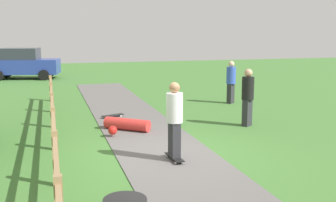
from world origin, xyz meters
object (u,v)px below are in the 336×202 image
object	(u,v)px
skater_riding	(174,117)
bystander_blue	(231,80)
skateboard_loose	(113,115)
bystander_black	(248,94)
parked_car_blue	(23,64)
skater_fallen	(126,125)

from	to	relation	value
skater_riding	bystander_blue	xyz separation A→B (m)	(4.50, 6.74, -0.07)
skateboard_loose	bystander_black	bearing A→B (deg)	-31.61
parked_car_blue	skater_riding	bearing A→B (deg)	-77.08
bystander_blue	skateboard_loose	bearing A→B (deg)	-163.36
skateboard_loose	bystander_black	distance (m)	4.69
skateboard_loose	bystander_blue	distance (m)	5.45
bystander_black	parked_car_blue	bearing A→B (deg)	115.57
skateboard_loose	bystander_black	size ratio (longest dim) A/B	0.45
skater_fallen	bystander_black	size ratio (longest dim) A/B	0.76
skater_fallen	skateboard_loose	size ratio (longest dim) A/B	1.68
bystander_black	skater_riding	bearing A→B (deg)	-139.49
skater_riding	skateboard_loose	bearing A→B (deg)	97.17
skater_riding	skater_fallen	bearing A→B (deg)	100.11
skater_fallen	bystander_black	distance (m)	3.92
skater_riding	bystander_black	xyz separation A→B (m)	(3.26, 2.79, -0.03)
skater_riding	skateboard_loose	size ratio (longest dim) A/B	2.22
skater_riding	bystander_blue	bearing A→B (deg)	56.23
skater_fallen	parked_car_blue	distance (m)	15.73
skater_riding	bystander_black	size ratio (longest dim) A/B	1.00
bystander_black	skateboard_loose	bearing A→B (deg)	148.39
parked_car_blue	bystander_black	bearing A→B (deg)	-64.43
skateboard_loose	parked_car_blue	bearing A→B (deg)	105.11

